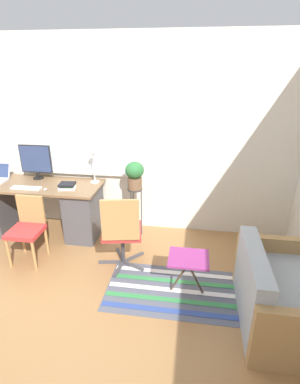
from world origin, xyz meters
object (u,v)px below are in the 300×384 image
Objects in this scene: office_chair_swivel at (122,231)px; book_stack at (67,186)px; folding_stool at (188,261)px; mouse at (45,189)px; desk_chair_wooden at (27,227)px; monitor at (36,161)px; potted_plant at (135,174)px; keyboard at (26,188)px; plant_stand at (135,197)px; desk_lamp at (94,162)px; couch_loveseat at (282,297)px.

book_stack is at bearing -42.90° from office_chair_swivel.
office_chair_swivel reaches higher than folding_stool.
office_chair_swivel is at bearing -21.78° from mouse.
desk_chair_wooden is at bearing 170.07° from folding_stool.
potted_plant is (1.46, -0.08, -0.10)m from monitor.
office_chair_swivel is (1.42, -0.48, -0.26)m from keyboard.
book_stack is at bearing -164.21° from plant_stand.
book_stack is 0.25× the size of office_chair_swivel.
desk_lamp reaches higher than folding_stool.
keyboard is 1.47m from potted_plant.
desk_chair_wooden is 1.20m from office_chair_swivel.
couch_loveseat is (3.11, -1.06, -0.50)m from keyboard.
desk_chair_wooden is 1.12× the size of plant_stand.
desk_lamp is 0.48× the size of office_chair_swivel.
desk_chair_wooden is 1.52m from potted_plant.
folding_stool is (1.99, -0.35, -0.03)m from desk_chair_wooden.
plant_stand is (-1.68, 1.37, 0.32)m from couch_loveseat.
monitor reaches higher than office_chair_swivel.
desk_lamp is 0.57× the size of desk_chair_wooden.
mouse is 0.08× the size of desk_chair_wooden.
couch_loveseat reaches higher than plant_stand.
office_chair_swivel reaches higher than keyboard.
desk_lamp is at bearing 139.36° from folding_stool.
potted_plant is at bearing 50.69° from couch_loveseat.
desk_lamp is 1.21m from desk_chair_wooden.
desk_chair_wooden is at bearing -147.47° from plant_stand.
couch_loveseat is (2.82, -1.04, -0.51)m from mouse.
keyboard is at bearing -167.69° from potted_plant.
couch_loveseat is at bearing -24.94° from monitor.
plant_stand is (1.46, -0.08, -0.44)m from monitor.
book_stack is at bearing -132.80° from desk_lamp.
desk_chair_wooden is at bearing -98.67° from mouse.
potted_plant reaches higher than office_chair_swivel.
desk_lamp is 1.22× the size of potted_plant.
desk_lamp reaches higher than book_stack.
desk_chair_wooden is (0.22, -0.46, -0.33)m from keyboard.
desk_chair_wooden is (-0.07, -0.43, -0.33)m from mouse.
office_chair_swivel is (0.87, -0.54, -0.30)m from book_stack.
desk_chair_wooden reaches higher than couch_loveseat.
mouse is 0.05× the size of couch_loveseat.
desk_chair_wooden is (-0.34, -0.52, -0.36)m from book_stack.
plant_stand is at bearing 50.69° from couch_loveseat.
couch_loveseat is at bearing -39.31° from plant_stand.
monitor is 1.78m from office_chair_swivel.
desk_lamp reaches higher than plant_stand.
monitor is 2.09× the size of book_stack.
desk_lamp is (0.87, -0.03, 0.03)m from monitor.
desk_lamp is (0.84, 0.37, 0.29)m from keyboard.
office_chair_swivel is at bearing -32.16° from book_stack.
couch_loveseat is at bearing -15.87° from folding_stool.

